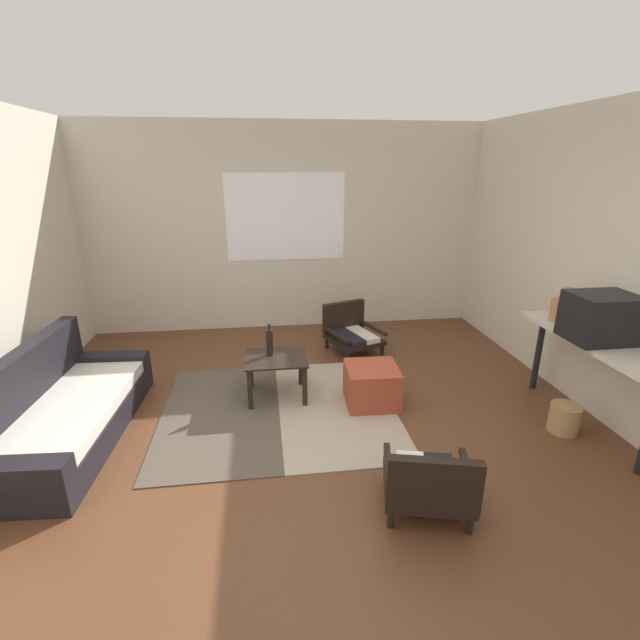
# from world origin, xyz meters

# --- Properties ---
(ground_plane) EXTENTS (7.80, 7.80, 0.00)m
(ground_plane) POSITION_xyz_m (0.00, 0.00, 0.00)
(ground_plane) COLOR #56331E
(far_wall_with_window) EXTENTS (5.60, 0.13, 2.70)m
(far_wall_with_window) POSITION_xyz_m (0.00, 3.06, 1.35)
(far_wall_with_window) COLOR beige
(far_wall_with_window) RESTS_ON ground
(side_wall_right) EXTENTS (0.12, 6.60, 2.70)m
(side_wall_right) POSITION_xyz_m (2.66, 0.30, 1.35)
(side_wall_right) COLOR beige
(side_wall_right) RESTS_ON ground
(area_rug) EXTENTS (2.13, 1.89, 0.01)m
(area_rug) POSITION_xyz_m (-0.23, 0.68, 0.01)
(area_rug) COLOR #4C4238
(area_rug) RESTS_ON ground
(couch) EXTENTS (0.90, 1.95, 0.76)m
(couch) POSITION_xyz_m (-2.03, 0.48, 0.23)
(couch) COLOR black
(couch) RESTS_ON ground
(coffee_table) EXTENTS (0.59, 0.51, 0.42)m
(coffee_table) POSITION_xyz_m (-0.24, 0.95, 0.34)
(coffee_table) COLOR black
(coffee_table) RESTS_ON ground
(armchair_by_window) EXTENTS (0.73, 0.74, 0.56)m
(armchair_by_window) POSITION_xyz_m (0.71, 2.03, 0.24)
(armchair_by_window) COLOR black
(armchair_by_window) RESTS_ON ground
(armchair_striped_foreground) EXTENTS (0.68, 0.65, 0.52)m
(armchair_striped_foreground) POSITION_xyz_m (0.67, -0.75, 0.24)
(armchair_striped_foreground) COLOR black
(armchair_striped_foreground) RESTS_ON ground
(ottoman_orange) EXTENTS (0.50, 0.50, 0.38)m
(ottoman_orange) POSITION_xyz_m (0.65, 0.70, 0.19)
(ottoman_orange) COLOR #993D28
(ottoman_orange) RESTS_ON ground
(console_shelf) EXTENTS (0.42, 1.48, 0.81)m
(console_shelf) POSITION_xyz_m (2.37, 0.11, 0.72)
(console_shelf) COLOR beige
(console_shelf) RESTS_ON ground
(crt_television) EXTENTS (0.53, 0.40, 0.38)m
(crt_television) POSITION_xyz_m (2.36, 0.07, 1.00)
(crt_television) COLOR black
(crt_television) RESTS_ON console_shelf
(clay_vase) EXTENTS (0.25, 0.25, 0.32)m
(clay_vase) POSITION_xyz_m (2.37, 0.53, 0.92)
(clay_vase) COLOR #A87047
(clay_vase) RESTS_ON console_shelf
(glass_bottle) EXTENTS (0.07, 0.07, 0.32)m
(glass_bottle) POSITION_xyz_m (-0.29, 1.01, 0.56)
(glass_bottle) COLOR black
(glass_bottle) RESTS_ON coffee_table
(wicker_basket) EXTENTS (0.25, 0.25, 0.25)m
(wicker_basket) POSITION_xyz_m (2.16, 0.02, 0.12)
(wicker_basket) COLOR #9E7A4C
(wicker_basket) RESTS_ON ground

